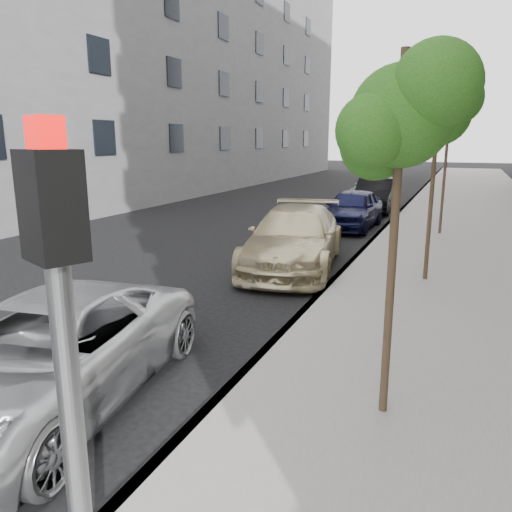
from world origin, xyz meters
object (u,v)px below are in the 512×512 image
Objects in this scene: tree_mid at (439,113)px; minivan at (46,355)px; tree_far at (451,110)px; sedan_rear at (371,188)px; signal_pole at (73,428)px; suv at (294,238)px; sedan_black at (375,195)px; sedan_blue at (352,209)px; tree_near at (404,117)px.

tree_mid is 0.92× the size of minivan.
sedan_rear is (-4.41, 11.09, -3.73)m from tree_far.
signal_pole reaches higher than suv.
tree_mid is 18.44m from sedan_rear.
sedan_black is (-3.33, 12.36, -3.20)m from tree_mid.
tree_far reaches higher than sedan_rear.
suv is 1.17× the size of sedan_black.
sedan_black is at bearing 79.76° from minivan.
sedan_rear is at bearing 97.27° from sedan_blue.
suv is (0.63, 8.16, 0.10)m from minivan.
tree_near is 24.67m from sedan_rear.
minivan is (-4.10, -1.33, -2.93)m from tree_near.
signal_pole reaches higher than sedan_rear.
suv is 6.79m from sedan_blue.
sedan_blue is at bearing 115.03° from tree_mid.
sedan_rear is at bearing 100.39° from tree_near.
tree_mid is 1.06× the size of sedan_rear.
tree_near reaches higher than suv.
minivan is (-3.35, 3.01, -1.51)m from signal_pole.
tree_far is (-0.00, 13.00, 0.73)m from tree_near.
minivan is (-4.10, -7.83, -3.27)m from tree_mid.
suv reaches higher than minivan.
minivan is 8.18m from suv.
tree_mid reaches higher than tree_near.
minivan is 0.92× the size of suv.
tree_far is at bearing 90.00° from tree_mid.
sedan_black is (-3.33, 18.86, -2.86)m from tree_near.
sedan_blue reaches higher than minivan.
tree_mid is at bearing -77.43° from sedan_black.
minivan is at bearing -162.10° from tree_near.
sedan_rear is (-0.31, 25.41, -0.07)m from minivan.
suv reaches higher than sedan_rear.
tree_far is 12.50m from sedan_rear.
tree_mid is 4.71m from suv.
tree_near is at bearing -72.11° from suv.
tree_mid reaches higher than suv.
tree_mid is at bearing -74.58° from sedan_rear.
sedan_blue is at bearing -92.49° from sedan_black.
tree_far is 4.95m from sedan_blue.
tree_far is (-0.00, 6.50, 0.38)m from tree_mid.
sedan_blue is at bearing 121.90° from signal_pole.
suv reaches higher than sedan_blue.
tree_near is at bearing 9.86° from minivan.
tree_mid is 0.84× the size of suv.
signal_pole is 0.70× the size of sedan_black.
tree_far is 7.92m from suv.
minivan is at bearing -117.67° from tree_mid.
tree_mid is at bearing -63.64° from sedan_blue.
tree_far reaches higher than tree_mid.
signal_pole is 28.70m from sedan_rear.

